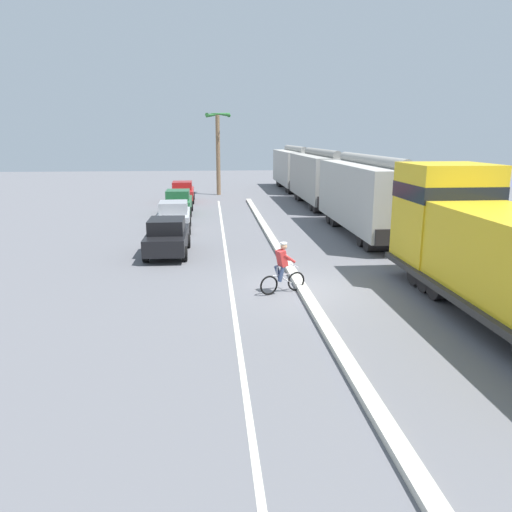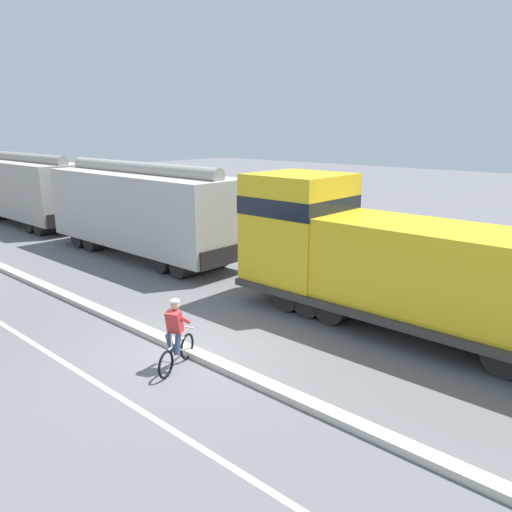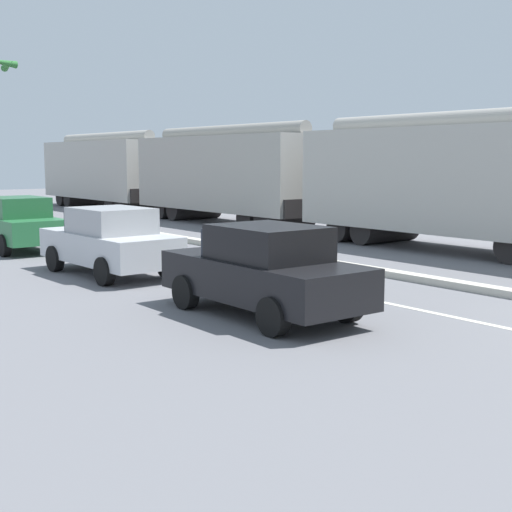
# 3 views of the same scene
# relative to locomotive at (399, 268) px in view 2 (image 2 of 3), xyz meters

# --- Properties ---
(ground_plane) EXTENTS (120.00, 120.00, 0.00)m
(ground_plane) POSITION_rel_locomotive_xyz_m (-5.14, 3.08, -1.80)
(ground_plane) COLOR slate
(median_curb) EXTENTS (0.36, 36.00, 0.16)m
(median_curb) POSITION_rel_locomotive_xyz_m (-5.14, 9.08, -1.72)
(median_curb) COLOR beige
(median_curb) RESTS_ON ground
(locomotive) EXTENTS (3.10, 11.61, 4.20)m
(locomotive) POSITION_rel_locomotive_xyz_m (0.00, 0.00, 0.00)
(locomotive) COLOR gold
(locomotive) RESTS_ON ground
(hopper_car_lead) EXTENTS (2.90, 10.60, 4.18)m
(hopper_car_lead) POSITION_rel_locomotive_xyz_m (0.00, 12.16, 0.28)
(hopper_car_lead) COLOR #B1AFA7
(hopper_car_lead) RESTS_ON ground
(hopper_car_middle) EXTENTS (2.90, 10.60, 4.18)m
(hopper_car_middle) POSITION_rel_locomotive_xyz_m (0.00, 23.76, 0.28)
(hopper_car_middle) COLOR #A4A199
(hopper_car_middle) RESTS_ON ground
(cyclist) EXTENTS (1.61, 0.75, 1.71)m
(cyclist) POSITION_rel_locomotive_xyz_m (-5.85, 2.70, -0.98)
(cyclist) COLOR black
(cyclist) RESTS_ON ground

